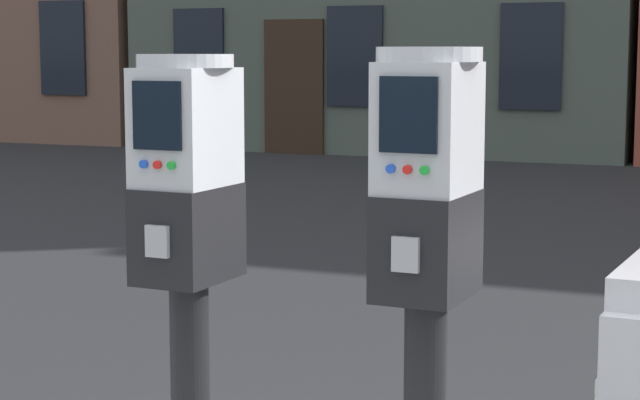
{
  "coord_description": "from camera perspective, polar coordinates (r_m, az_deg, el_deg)",
  "views": [
    {
      "loc": [
        0.59,
        -2.5,
        1.58
      ],
      "look_at": [
        -0.39,
        -0.21,
        1.26
      ],
      "focal_mm": 63.33,
      "sensor_mm": 36.0,
      "label": 1
    }
  ],
  "objects": [
    {
      "name": "parking_meter_twin_adjacent",
      "position": [
        2.35,
        5.4,
        -3.39
      ],
      "size": [
        0.22,
        0.26,
        1.45
      ],
      "rotation": [
        0.0,
        0.0,
        -1.6
      ],
      "color": "black",
      "rests_on": "sidewalk_slab"
    },
    {
      "name": "parking_meter_near_kerb",
      "position": [
        2.57,
        -6.69,
        -2.68
      ],
      "size": [
        0.22,
        0.26,
        1.44
      ],
      "rotation": [
        0.0,
        0.0,
        -1.6
      ],
      "color": "black",
      "rests_on": "sidewalk_slab"
    }
  ]
}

